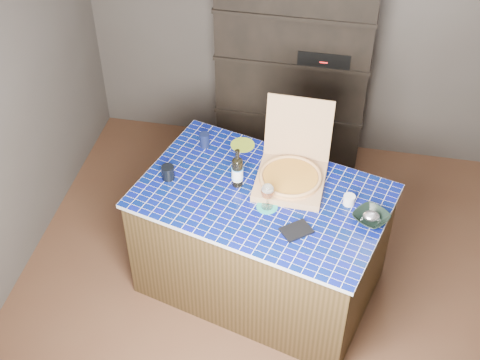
% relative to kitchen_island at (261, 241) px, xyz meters
% --- Properties ---
extents(room, '(3.50, 3.50, 3.50)m').
position_rel_kitchen_island_xyz_m(room, '(-0.00, -0.04, 0.81)').
color(room, '#503422').
rests_on(room, ground).
extents(shelving_unit, '(1.20, 0.41, 1.80)m').
position_rel_kitchen_island_xyz_m(shelving_unit, '(0.00, 1.49, 0.47)').
color(shelving_unit, black).
rests_on(shelving_unit, floor).
extents(kitchen_island, '(1.80, 1.40, 0.87)m').
position_rel_kitchen_island_xyz_m(kitchen_island, '(0.00, 0.00, 0.00)').
color(kitchen_island, '#47321B').
rests_on(kitchen_island, floor).
extents(pizza_box, '(0.46, 0.55, 0.48)m').
position_rel_kitchen_island_xyz_m(pizza_box, '(0.16, 0.16, 0.50)').
color(pizza_box, tan).
rests_on(pizza_box, kitchen_island).
extents(mead_bottle, '(0.08, 0.08, 0.29)m').
position_rel_kitchen_island_xyz_m(mead_bottle, '(-0.18, 0.07, 0.55)').
color(mead_bottle, black).
rests_on(mead_bottle, kitchen_island).
extents(teal_trivet, '(0.14, 0.14, 0.01)m').
position_rel_kitchen_island_xyz_m(teal_trivet, '(0.05, -0.11, 0.44)').
color(teal_trivet, teal).
rests_on(teal_trivet, kitchen_island).
extents(wine_glass, '(0.08, 0.08, 0.19)m').
position_rel_kitchen_island_xyz_m(wine_glass, '(0.05, -0.11, 0.57)').
color(wine_glass, white).
rests_on(wine_glass, teal_trivet).
extents(tumbler, '(0.09, 0.09, 0.10)m').
position_rel_kitchen_island_xyz_m(tumbler, '(-0.64, 0.04, 0.48)').
color(tumbler, black).
rests_on(tumbler, kitchen_island).
extents(dvd_case, '(0.22, 0.21, 0.01)m').
position_rel_kitchen_island_xyz_m(dvd_case, '(0.26, -0.28, 0.44)').
color(dvd_case, black).
rests_on(dvd_case, kitchen_island).
extents(bowl, '(0.29, 0.29, 0.05)m').
position_rel_kitchen_island_xyz_m(bowl, '(0.70, -0.10, 0.46)').
color(bowl, black).
rests_on(bowl, kitchen_island).
extents(foil_contents, '(0.11, 0.09, 0.05)m').
position_rel_kitchen_island_xyz_m(foil_contents, '(0.70, -0.10, 0.47)').
color(foil_contents, silver).
rests_on(foil_contents, bowl).
extents(white_jar, '(0.08, 0.08, 0.06)m').
position_rel_kitchen_island_xyz_m(white_jar, '(0.55, 0.02, 0.47)').
color(white_jar, silver).
rests_on(white_jar, kitchen_island).
extents(navy_cup, '(0.07, 0.07, 0.11)m').
position_rel_kitchen_island_xyz_m(navy_cup, '(-0.48, 0.42, 0.49)').
color(navy_cup, black).
rests_on(navy_cup, kitchen_island).
extents(green_trivet, '(0.17, 0.17, 0.01)m').
position_rel_kitchen_island_xyz_m(green_trivet, '(-0.22, 0.47, 0.44)').
color(green_trivet, '#8FA924').
rests_on(green_trivet, kitchen_island).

